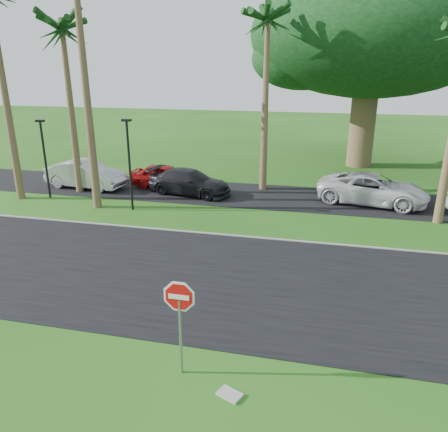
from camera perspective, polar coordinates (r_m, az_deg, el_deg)
ground at (r=13.89m, az=-3.53°, el=-11.78°), size 120.00×120.00×0.00m
road at (r=15.56m, az=-1.42°, el=-8.08°), size 120.00×8.00×0.02m
parking_strip at (r=25.17m, az=4.58°, el=2.68°), size 120.00×5.00×0.02m
curb at (r=19.15m, az=1.62°, el=-2.61°), size 120.00×0.12×0.06m
stop_sign_near at (r=10.40m, az=-5.82°, el=-11.98°), size 1.05×0.07×2.62m
palm_left_mid at (r=26.45m, az=-20.34°, el=21.44°), size 5.00×5.00×10.00m
palm_center at (r=25.70m, az=5.72°, el=23.63°), size 5.00×5.00×10.50m
canopy_tree at (r=33.52m, az=18.70°, el=21.36°), size 16.50×16.50×13.12m
streetlight_left at (r=26.13m, az=-22.41°, el=7.53°), size 0.45×0.25×4.34m
streetlight_right at (r=22.49m, az=-12.28°, el=7.25°), size 0.45×0.25×4.64m
car_silver at (r=27.83m, az=-17.59°, el=5.17°), size 5.16×2.32×1.64m
car_red at (r=26.85m, az=-7.68°, el=5.16°), size 4.16×1.69×1.42m
car_dark at (r=25.31m, az=-4.50°, el=4.42°), size 5.18×2.90×1.42m
car_minivan at (r=24.78m, az=18.86°, el=3.32°), size 6.15×3.73×1.60m
utility_slab at (r=10.74m, az=0.76°, el=-22.26°), size 0.64×0.54×0.06m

